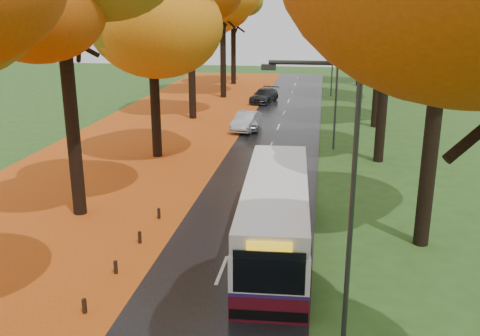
% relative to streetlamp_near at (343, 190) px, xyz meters
% --- Properties ---
extents(road, '(6.50, 90.00, 0.04)m').
position_rel_streetlamp_near_xyz_m(road, '(-3.95, 17.00, -4.69)').
color(road, black).
rests_on(road, ground).
extents(centre_line, '(0.12, 90.00, 0.01)m').
position_rel_streetlamp_near_xyz_m(centre_line, '(-3.95, 17.00, -4.67)').
color(centre_line, silver).
rests_on(centre_line, road).
extents(leaf_verge, '(12.00, 90.00, 0.02)m').
position_rel_streetlamp_near_xyz_m(leaf_verge, '(-12.95, 17.00, -4.70)').
color(leaf_verge, '#982A0D').
rests_on(leaf_verge, ground).
extents(leaf_drift, '(0.90, 90.00, 0.01)m').
position_rel_streetlamp_near_xyz_m(leaf_drift, '(-7.00, 17.00, -4.67)').
color(leaf_drift, '#C46214').
rests_on(leaf_drift, road).
extents(trees_left, '(9.20, 74.00, 13.88)m').
position_rel_streetlamp_near_xyz_m(trees_left, '(-11.13, 19.06, 4.82)').
color(trees_left, black).
rests_on(trees_left, ground).
extents(streetlamp_near, '(2.45, 0.18, 8.00)m').
position_rel_streetlamp_near_xyz_m(streetlamp_near, '(0.00, 0.00, 0.00)').
color(streetlamp_near, '#333538').
rests_on(streetlamp_near, ground).
extents(streetlamp_mid, '(2.45, 0.18, 8.00)m').
position_rel_streetlamp_near_xyz_m(streetlamp_mid, '(0.00, 22.00, 0.00)').
color(streetlamp_mid, '#333538').
rests_on(streetlamp_mid, ground).
extents(streetlamp_far, '(2.45, 0.18, 8.00)m').
position_rel_streetlamp_near_xyz_m(streetlamp_far, '(0.00, 44.00, 0.00)').
color(streetlamp_far, '#333538').
rests_on(streetlamp_far, ground).
extents(bus, '(3.00, 10.78, 2.81)m').
position_rel_streetlamp_near_xyz_m(bus, '(-2.21, 6.16, -3.20)').
color(bus, '#4D0C16').
rests_on(bus, road).
extents(car_white, '(2.21, 4.15, 1.34)m').
position_rel_streetlamp_near_xyz_m(car_white, '(-6.30, 27.19, -4.00)').
color(car_white, '#B8B9BD').
rests_on(car_white, road).
extents(car_silver, '(2.00, 4.33, 1.38)m').
position_rel_streetlamp_near_xyz_m(car_silver, '(-6.30, 26.62, -3.99)').
color(car_silver, '#95989C').
rests_on(car_silver, road).
extents(car_dark, '(2.83, 4.91, 1.34)m').
position_rel_streetlamp_near_xyz_m(car_dark, '(-6.30, 39.02, -4.00)').
color(car_dark, black).
rests_on(car_dark, road).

